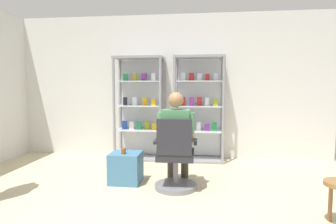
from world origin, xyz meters
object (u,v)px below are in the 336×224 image
object	(u,v)px
display_cabinet_left	(140,107)
tea_glass	(124,151)
storage_crate	(126,168)
display_cabinet_right	(199,108)
office_chair	(175,161)
seated_shopkeeper	(176,135)

from	to	relation	value
display_cabinet_left	tea_glass	world-z (taller)	display_cabinet_left
storage_crate	tea_glass	distance (m)	0.26
display_cabinet_right	office_chair	distance (m)	1.75
display_cabinet_right	storage_crate	size ratio (longest dim) A/B	4.44
tea_glass	storage_crate	bearing A→B (deg)	81.37
display_cabinet_left	storage_crate	world-z (taller)	display_cabinet_left
seated_shopkeeper	storage_crate	world-z (taller)	seated_shopkeeper
tea_glass	office_chair	bearing A→B (deg)	-10.87
display_cabinet_left	seated_shopkeeper	size ratio (longest dim) A/B	1.47
display_cabinet_left	display_cabinet_right	world-z (taller)	same
display_cabinet_left	seated_shopkeeper	world-z (taller)	display_cabinet_left
display_cabinet_left	office_chair	size ratio (longest dim) A/B	1.98
office_chair	storage_crate	xyz separation A→B (m)	(-0.73, 0.21, -0.18)
office_chair	tea_glass	bearing A→B (deg)	169.13
office_chair	tea_glass	world-z (taller)	office_chair
display_cabinet_right	display_cabinet_left	bearing A→B (deg)	-180.00
display_cabinet_right	seated_shopkeeper	distance (m)	1.51
display_cabinet_left	seated_shopkeeper	distance (m)	1.71
display_cabinet_left	display_cabinet_right	size ratio (longest dim) A/B	1.00
display_cabinet_right	seated_shopkeeper	world-z (taller)	display_cabinet_right
tea_glass	display_cabinet_left	bearing A→B (deg)	93.77
seated_shopkeeper	tea_glass	size ratio (longest dim) A/B	16.05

